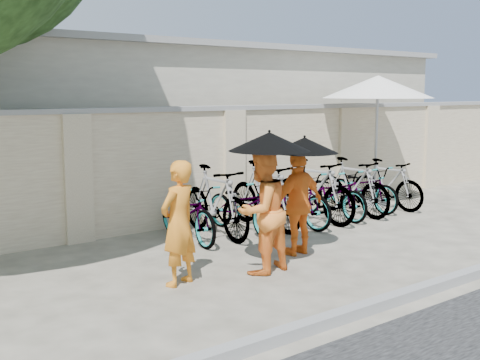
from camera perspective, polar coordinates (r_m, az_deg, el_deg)
ground at (r=7.69m, az=1.16°, el=-9.26°), size 80.00×80.00×0.00m
kerb at (r=6.51m, az=10.76°, el=-12.19°), size 40.00×0.16×0.12m
compound_wall at (r=10.61m, az=-5.41°, el=1.12°), size 20.00×0.30×2.00m
building_behind at (r=14.35m, az=-10.16°, el=5.30°), size 14.00×6.00×3.20m
monk_left at (r=7.29m, az=-5.86°, el=-4.09°), size 0.64×0.52×1.53m
monk_center at (r=7.73m, az=2.08°, el=-2.96°), size 0.88×0.73×1.62m
parasol_center at (r=7.58m, az=2.80°, el=3.66°), size 1.04×1.04×0.91m
monk_right at (r=8.66m, az=5.58°, el=-2.21°), size 0.89×0.40×1.49m
parasol_right at (r=8.50m, az=6.13°, el=3.31°), size 0.96×0.96×0.85m
patio_umbrella at (r=12.62m, az=12.93°, el=8.47°), size 2.33×2.33×2.66m
bike_0 at (r=9.46m, az=-4.96°, el=-3.06°), size 0.76×1.80×0.92m
bike_1 at (r=9.71m, az=-2.36°, el=-2.05°), size 0.64×1.94×1.15m
bike_2 at (r=9.98m, az=0.25°, el=-2.45°), size 0.69×1.77×0.92m
bike_3 at (r=10.30m, az=2.38°, el=-1.46°), size 0.59×1.93×1.15m
bike_4 at (r=10.55m, az=4.97°, el=-1.77°), size 0.74×1.87×0.96m
bike_5 at (r=10.87m, az=6.99°, el=-0.99°), size 0.66×1.95×1.15m
bike_6 at (r=11.28m, az=8.70°, el=-1.27°), size 0.63×1.76×0.92m
bike_7 at (r=11.60m, az=10.63°, el=-0.64°), size 0.53×1.82×1.09m
bike_8 at (r=12.12m, az=11.61°, el=-0.75°), size 0.63×1.72×0.90m
bike_9 at (r=12.38m, az=13.79°, el=-0.39°), size 0.60×1.69×1.00m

